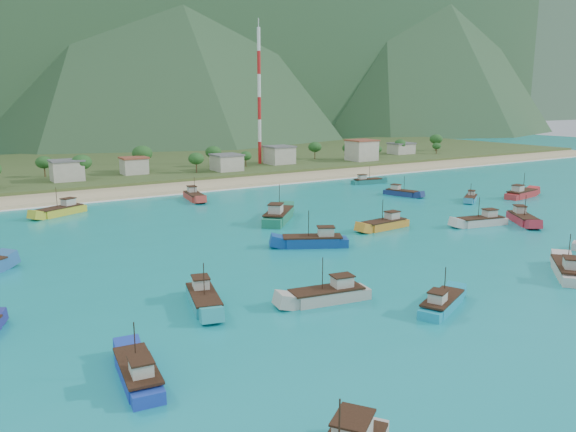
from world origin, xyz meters
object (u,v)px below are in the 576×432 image
boat_11 (328,296)px  boat_10 (470,199)px  boat_9 (401,193)px  boat_14 (138,375)px  boat_25 (204,300)px  boat_7 (442,305)px  boat_13 (523,219)px  boat_6 (367,182)px  boat_24 (314,242)px  boat_17 (194,197)px  boat_1 (481,222)px  boat_26 (61,211)px  boat_3 (568,271)px  boat_0 (521,194)px  radio_tower (259,97)px  boat_2 (385,225)px  boat_12 (278,216)px

boat_11 → boat_10: bearing=-52.3°
boat_9 → boat_10: 17.40m
boat_14 → boat_25: size_ratio=0.94×
boat_7 → boat_13: (50.31, 24.76, 0.14)m
boat_6 → boat_24: 74.57m
boat_6 → boat_9: bearing=-6.4°
boat_13 → boat_25: 74.39m
boat_17 → boat_11: bearing=87.5°
boat_7 → boat_25: size_ratio=0.90×
boat_1 → boat_26: size_ratio=0.96×
boat_9 → boat_13: 37.49m
boat_3 → boat_0: bearing=89.8°
boat_3 → boat_14: boat_3 is taller
radio_tower → boat_13: bearing=-90.3°
boat_11 → boat_14: 27.30m
boat_0 → boat_1: (-34.97, -15.86, -0.09)m
boat_9 → boat_25: size_ratio=0.91×
boat_6 → boat_10: bearing=14.3°
boat_3 → boat_10: boat_3 is taller
boat_2 → boat_0: bearing=-86.2°
boat_0 → boat_12: boat_12 is taller
boat_1 → boat_14: 81.66m
boat_3 → boat_6: bearing=117.2°
boat_3 → boat_9: boat_3 is taller
boat_14 → boat_11: bearing=22.4°
boat_14 → boat_6: bearing=47.4°
boat_13 → boat_14: size_ratio=1.05×
radio_tower → boat_14: bearing=-123.5°
radio_tower → boat_2: size_ratio=4.42×
radio_tower → boat_17: 71.60m
boat_10 → boat_17: (-57.06, 38.05, 0.25)m
boat_9 → boat_17: size_ratio=0.89×
boat_12 → boat_7: bearing=-56.4°
boat_10 → boat_14: size_ratio=0.82×
boat_6 → boat_7: (-58.43, -82.89, -0.02)m
boat_2 → boat_9: 39.36m
boat_3 → boat_10: (36.47, 47.84, -0.29)m
radio_tower → boat_1: radio_tower is taller
boat_10 → boat_25: boat_25 is taller
boat_7 → boat_17: bearing=152.8°
radio_tower → boat_9: 75.90m
boat_9 → boat_13: (-2.21, -37.42, 0.14)m
boat_0 → boat_11: boat_0 is taller
boat_0 → radio_tower: bearing=-173.5°
radio_tower → boat_14: 159.78m
boat_1 → boat_3: size_ratio=1.06×
boat_7 → boat_13: bearing=91.9°
boat_3 → boat_13: boat_3 is taller
boat_2 → boat_14: (-59.46, -33.67, -0.08)m
boat_0 → boat_10: boat_0 is taller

